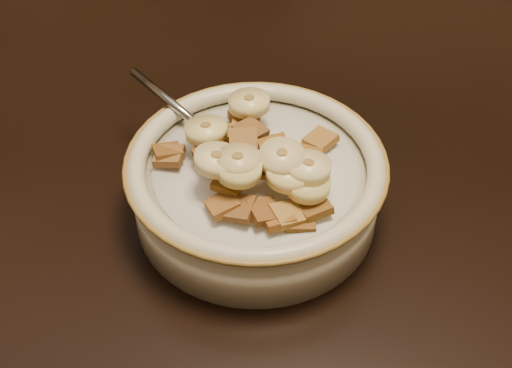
{
  "coord_description": "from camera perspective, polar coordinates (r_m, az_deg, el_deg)",
  "views": [
    {
      "loc": [
        0.25,
        -0.47,
        1.15
      ],
      "look_at": [
        0.23,
        -0.09,
        0.78
      ],
      "focal_mm": 50.0,
      "sensor_mm": 36.0,
      "label": 1
    }
  ],
  "objects": [
    {
      "name": "banana_slice_1",
      "position": [
        0.48,
        2.07,
        2.14
      ],
      "size": [
        0.04,
        0.04,
        0.01
      ],
      "primitive_type": "cylinder",
      "rotation": [
        0.08,
        -0.01,
        0.42
      ],
      "color": "beige",
      "rests_on": "milk"
    },
    {
      "name": "cereal_square_5",
      "position": [
        0.51,
        -3.75,
        2.43
      ],
      "size": [
        0.03,
        0.03,
        0.01
      ],
      "primitive_type": "cube",
      "rotation": [
        -0.11,
        -0.12,
        0.54
      ],
      "color": "brown",
      "rests_on": "milk"
    },
    {
      "name": "banana_slice_4",
      "position": [
        0.48,
        -1.36,
        1.24
      ],
      "size": [
        0.04,
        0.04,
        0.01
      ],
      "primitive_type": "cylinder",
      "rotation": [
        0.04,
        -0.01,
        1.25
      ],
      "color": "#F6E5A0",
      "rests_on": "milk"
    },
    {
      "name": "cereal_square_20",
      "position": [
        0.5,
        3.99,
        2.1
      ],
      "size": [
        0.03,
        0.03,
        0.01
      ],
      "primitive_type": "cube",
      "rotation": [
        -0.08,
        -0.0,
        2.78
      ],
      "color": "brown",
      "rests_on": "milk"
    },
    {
      "name": "cereal_square_15",
      "position": [
        0.48,
        -2.69,
        -1.69
      ],
      "size": [
        0.03,
        0.03,
        0.01
      ],
      "primitive_type": "cube",
      "rotation": [
        -0.16,
        0.17,
        2.04
      ],
      "color": "#9A612D",
      "rests_on": "milk"
    },
    {
      "name": "cereal_square_4",
      "position": [
        0.52,
        -0.45,
        4.27
      ],
      "size": [
        0.03,
        0.03,
        0.01
      ],
      "primitive_type": "cube",
      "rotation": [
        0.08,
        0.1,
        0.81
      ],
      "color": "brown",
      "rests_on": "milk"
    },
    {
      "name": "cereal_square_14",
      "position": [
        0.48,
        -2.11,
        0.16
      ],
      "size": [
        0.03,
        0.03,
        0.01
      ],
      "primitive_type": "cube",
      "rotation": [
        0.06,
        -0.03,
        1.2
      ],
      "color": "brown",
      "rests_on": "milk"
    },
    {
      "name": "banana_slice_3",
      "position": [
        0.52,
        -4.02,
        4.32
      ],
      "size": [
        0.04,
        0.04,
        0.02
      ],
      "primitive_type": "cylinder",
      "rotation": [
        0.13,
        0.1,
        2.77
      ],
      "color": "tan",
      "rests_on": "milk"
    },
    {
      "name": "banana_slice_8",
      "position": [
        0.54,
        -0.55,
        6.51
      ],
      "size": [
        0.04,
        0.04,
        0.01
      ],
      "primitive_type": "cylinder",
      "rotation": [
        -0.11,
        0.03,
        0.74
      ],
      "color": "#DFC480",
      "rests_on": "milk"
    },
    {
      "name": "cereal_square_1",
      "position": [
        0.52,
        -7.08,
        2.56
      ],
      "size": [
        0.03,
        0.03,
        0.01
      ],
      "primitive_type": "cube",
      "rotation": [
        -0.23,
        0.09,
        0.35
      ],
      "color": "brown",
      "rests_on": "milk"
    },
    {
      "name": "banana_slice_6",
      "position": [
        0.48,
        4.16,
        -0.01
      ],
      "size": [
        0.03,
        0.03,
        0.01
      ],
      "primitive_type": "cylinder",
      "rotation": [
        0.02,
        -0.04,
        3.06
      ],
      "color": "#E0D57F",
      "rests_on": "milk"
    },
    {
      "name": "cereal_bowl",
      "position": [
        0.53,
        -0.0,
        -0.63
      ],
      "size": [
        0.18,
        0.18,
        0.04
      ],
      "primitive_type": "cylinder",
      "color": "#B2AA95",
      "rests_on": "table"
    },
    {
      "name": "cereal_square_6",
      "position": [
        0.53,
        -0.87,
        4.74
      ],
      "size": [
        0.02,
        0.02,
        0.01
      ],
      "primitive_type": "cube",
      "rotation": [
        0.11,
        -0.05,
        1.45
      ],
      "color": "olive",
      "rests_on": "milk"
    },
    {
      "name": "cereal_square_0",
      "position": [
        0.53,
        -1.16,
        4.26
      ],
      "size": [
        0.03,
        0.03,
        0.01
      ],
      "primitive_type": "cube",
      "rotation": [
        -0.1,
        -0.14,
        0.97
      ],
      "color": "brown",
      "rests_on": "milk"
    },
    {
      "name": "cereal_square_12",
      "position": [
        0.5,
        1.51,
        2.86
      ],
      "size": [
        0.03,
        0.03,
        0.01
      ],
      "primitive_type": "cube",
      "rotation": [
        0.13,
        -0.15,
        0.31
      ],
      "color": "#8E5116",
      "rests_on": "milk"
    },
    {
      "name": "cereal_square_10",
      "position": [
        0.56,
        -0.94,
        6.11
      ],
      "size": [
        0.03,
        0.03,
        0.01
      ],
      "primitive_type": "cube",
      "rotation": [
        -0.19,
        -0.1,
        2.8
      ],
      "color": "brown",
      "rests_on": "milk"
    },
    {
      "name": "cereal_square_8",
      "position": [
        0.51,
        -1.01,
        3.51
      ],
      "size": [
        0.02,
        0.02,
        0.01
      ],
      "primitive_type": "cube",
      "rotation": [
        -0.06,
        -0.15,
        1.64
      ],
      "color": "brown",
      "rests_on": "milk"
    },
    {
      "name": "banana_slice_2",
      "position": [
        0.48,
        -3.16,
        1.93
      ],
      "size": [
        0.04,
        0.04,
        0.01
      ],
      "primitive_type": "cylinder",
      "rotation": [
        0.12,
        -0.05,
        2.76
      ],
      "color": "#FFF2AC",
      "rests_on": "milk"
    },
    {
      "name": "cereal_square_11",
      "position": [
        0.52,
        -6.97,
        2.25
      ],
      "size": [
        0.02,
        0.02,
        0.01
      ],
      "primitive_type": "cube",
      "rotation": [
        -0.13,
        0.02,
        1.45
      ],
      "color": "brown",
      "rests_on": "milk"
    },
    {
      "name": "cereal_square_22",
      "position": [
        0.55,
        -1.01,
        5.09
      ],
      "size": [
        0.03,
        0.03,
        0.01
      ],
      "primitive_type": "cube",
      "rotation": [
        -0.19,
        -0.12,
        1.93
      ],
      "color": "#935022",
      "rests_on": "milk"
    },
    {
      "name": "banana_slice_7",
      "position": [
        0.48,
        -1.47,
        1.83
      ],
      "size": [
        0.04,
        0.04,
        0.01
      ],
      "primitive_type": "cylinder",
      "rotation": [
        0.08,
        0.06,
        2.54
      ],
      "color": "beige",
      "rests_on": "milk"
    },
    {
      "name": "cereal_square_7",
      "position": [
        0.49,
        -0.7,
        1.25
      ],
      "size": [
        0.03,
        0.03,
        0.01
      ],
      "primitive_type": "cube",
      "rotation": [
        0.23,
        -0.0,
        0.36
      ],
      "color": "brown",
      "rests_on": "milk"
    },
    {
      "name": "cereal_square_21",
      "position": [
        0.47,
        0.67,
        -2.21
      ],
      "size": [
        0.03,
        0.03,
        0.01
      ],
      "primitive_type": "cube",
      "rotation": [
        0.21,
        -0.09,
        2.02
      ],
      "color": "brown",
      "rests_on": "milk"
    },
    {
      "name": "cereal_square_13",
      "position": [
        0.53,
        5.19,
        3.55
      ],
      "size": [
        0.03,
        0.03,
        0.01
      ],
      "primitive_type": "cube",
      "rotation": [
        -0.09,
        0.13,
        2.4
      ],
      "color": "brown",
      "rests_on": "milk"
    },
    {
      "name": "spoon",
      "position": [
        0.53,
        -2.33,
        2.89
      ],
      "size": [
        0.05,
        0.05,
        0.01
      ],
      "primitive_type": "ellipsoid",
      "rotation": [
        0.0,
        0.0,
        4.01
      ],
      "color": "#9C9FA4",
      "rests_on": "cereal_bowl"
    },
    {
      "name": "cereal_square_2",
      "position": [
        0.47,
        2.54,
        -2.46
      ],
      "size": [
        0.03,
        0.03,
        0.01
      ],
      "primitive_type": "cube",
      "rotation": [
        0.15,
        -0.08,
        2.05
      ],
      "color": "olive",
      "rests_on": "milk"
    },
    {
      "name": "banana_slice_0",
      "position": [
        0.48,
        2.62,
        0.79
      ],
      "size": [
        0.04,
        0.04,
        0.01
      ],
      "primitive_type": "cylinder",
      "rotation": [
        -0.0,
        0.11,
        0.36
      ],
      "color": "#E9D07E",
      "rests_on": "milk"
    },
    {
      "name": "cereal_square_16",
      "position": [
        0.5,
        1.89,
        2.98
      ],
      "size": [
        0.03,
        0.03,
        0.01
      ],
      "primitive_type": "cube",
      "rotation": [
        0.21,
        -0.02,
        2.82
      ],
      "color": "brown",
      "rests_on": "milk"
    },
    {
      "name": "cereal_square_23",
      "position": [
        0.53,
        -2.41,
        4.06
      ],
      "size": [
        0.02,
        0.02,
        0.01
      ],
      "primitive_type": "cube",
      "rotation": [
        -0.15,
        0.07,
        0.18
      ],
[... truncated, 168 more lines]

